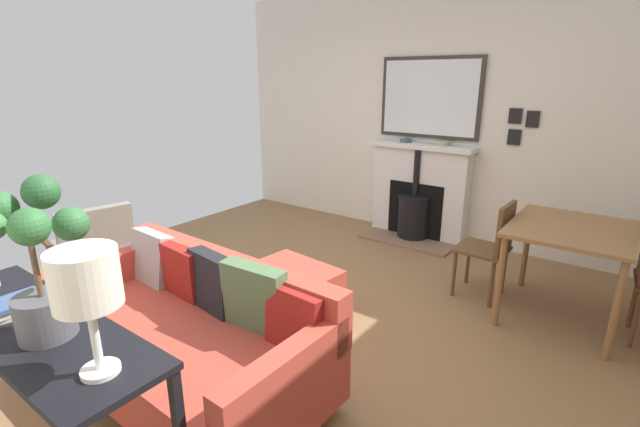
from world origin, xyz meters
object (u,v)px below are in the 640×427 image
(armchair_accent, at_px, (93,241))
(dining_chair_near_fireplace, at_px, (493,243))
(mantel_bowl_near, at_px, (406,140))
(potted_plant, at_px, (37,258))
(console_table, at_px, (37,341))
(table_lamp_far_end, at_px, (86,283))
(dining_table, at_px, (570,240))
(ottoman, at_px, (290,286))
(book_stack, at_px, (17,306))
(sofa, at_px, (189,332))
(mantel_bowl_far, at_px, (443,143))
(fireplace, at_px, (418,197))

(armchair_accent, relative_size, dining_chair_near_fireplace, 0.92)
(mantel_bowl_near, distance_m, potted_plant, 4.11)
(console_table, distance_m, table_lamp_far_end, 0.73)
(potted_plant, distance_m, dining_table, 3.41)
(dining_table, bearing_deg, ottoman, -55.56)
(book_stack, relative_size, dining_table, 0.32)
(console_table, bearing_deg, sofa, 179.83)
(mantel_bowl_far, xyz_separation_m, armchair_accent, (2.99, -1.98, -0.69))
(dining_chair_near_fireplace, bearing_deg, fireplace, -132.78)
(table_lamp_far_end, xyz_separation_m, book_stack, (-0.00, -0.73, -0.33))
(table_lamp_far_end, bearing_deg, dining_table, 159.40)
(fireplace, height_order, sofa, fireplace)
(ottoman, relative_size, dining_table, 0.79)
(mantel_bowl_near, bearing_deg, console_table, 2.97)
(table_lamp_far_end, relative_size, dining_table, 0.51)
(fireplace, relative_size, mantel_bowl_far, 8.20)
(console_table, relative_size, dining_table, 1.62)
(fireplace, distance_m, ottoman, 2.28)
(book_stack, distance_m, dining_chair_near_fireplace, 3.30)
(sofa, bearing_deg, dining_chair_near_fireplace, 152.59)
(dining_table, bearing_deg, table_lamp_far_end, -20.60)
(armchair_accent, bearing_deg, mantel_bowl_far, 146.57)
(mantel_bowl_far, bearing_deg, book_stack, -5.39)
(dining_table, bearing_deg, potted_plant, -27.37)
(sofa, height_order, console_table, sofa)
(console_table, relative_size, table_lamp_far_end, 3.17)
(mantel_bowl_near, height_order, dining_table, mantel_bowl_near)
(fireplace, xyz_separation_m, dining_table, (1.06, 1.71, 0.17))
(book_stack, distance_m, dining_table, 3.55)
(ottoman, bearing_deg, mantel_bowl_far, 173.04)
(dining_table, bearing_deg, fireplace, -121.94)
(ottoman, distance_m, console_table, 1.87)
(fireplace, distance_m, console_table, 4.09)
(table_lamp_far_end, xyz_separation_m, dining_table, (-3.02, 1.13, -0.50))
(sofa, bearing_deg, armchair_accent, -100.70)
(armchair_accent, height_order, dining_chair_near_fireplace, dining_chair_near_fireplace)
(table_lamp_far_end, bearing_deg, book_stack, -90.02)
(console_table, relative_size, dining_chair_near_fireplace, 1.80)
(ottoman, distance_m, table_lamp_far_end, 2.12)
(mantel_bowl_far, distance_m, book_stack, 4.14)
(table_lamp_far_end, relative_size, potted_plant, 0.73)
(mantel_bowl_near, height_order, table_lamp_far_end, table_lamp_far_end)
(fireplace, distance_m, table_lamp_far_end, 4.17)
(ottoman, relative_size, book_stack, 2.49)
(mantel_bowl_near, relative_size, table_lamp_far_end, 0.28)
(table_lamp_far_end, bearing_deg, armchair_accent, -115.75)
(armchair_accent, height_order, console_table, console_table)
(ottoman, bearing_deg, potted_plant, 6.50)
(potted_plant, height_order, dining_chair_near_fireplace, potted_plant)
(table_lamp_far_end, distance_m, dining_table, 3.26)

